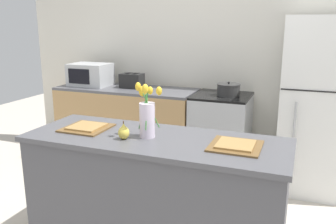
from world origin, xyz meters
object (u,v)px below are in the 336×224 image
object	(u,v)px
plate_setting_right	(236,145)
refrigerator	(317,107)
plate_setting_left	(87,127)
stove_range	(220,136)
microwave	(90,75)
toaster	(132,81)
pear_figurine	(124,132)
cooking_pot	(228,90)
flower_vase	(147,115)

from	to	relation	value
plate_setting_right	refrigerator	bearing A→B (deg)	72.45
plate_setting_left	plate_setting_right	xyz separation A→B (m)	(1.09, 0.00, 0.00)
stove_range	microwave	bearing A→B (deg)	-179.98
plate_setting_left	refrigerator	bearing A→B (deg)	44.87
refrigerator	plate_setting_left	size ratio (longest dim) A/B	5.48
refrigerator	toaster	size ratio (longest dim) A/B	6.21
pear_figurine	toaster	world-z (taller)	toaster
pear_figurine	cooking_pot	world-z (taller)	cooking_pot
toaster	microwave	distance (m)	0.55
pear_figurine	microwave	world-z (taller)	microwave
stove_range	refrigerator	size ratio (longest dim) A/B	0.53
stove_range	cooking_pot	size ratio (longest dim) A/B	3.74
cooking_pot	microwave	distance (m)	1.72
cooking_pot	flower_vase	bearing A→B (deg)	-98.05
stove_range	plate_setting_left	size ratio (longest dim) A/B	2.90
microwave	stove_range	bearing A→B (deg)	0.02
pear_figurine	toaster	bearing A→B (deg)	115.18
stove_range	plate_setting_right	xyz separation A→B (m)	(0.45, -1.59, 0.47)
toaster	flower_vase	bearing A→B (deg)	-60.08
flower_vase	stove_range	bearing A→B (deg)	84.63
plate_setting_right	toaster	bearing A→B (deg)	133.49
toaster	microwave	world-z (taller)	microwave
plate_setting_right	microwave	world-z (taller)	microwave
pear_figurine	plate_setting_right	xyz separation A→B (m)	(0.73, 0.11, -0.04)
flower_vase	refrigerator	bearing A→B (deg)	55.59
flower_vase	plate_setting_right	xyz separation A→B (m)	(0.60, 0.02, -0.14)
plate_setting_left	toaster	world-z (taller)	toaster
refrigerator	cooking_pot	distance (m)	0.88
stove_range	flower_vase	distance (m)	1.72
stove_range	plate_setting_left	world-z (taller)	plate_setting_left
stove_range	cooking_pot	world-z (taller)	cooking_pot
flower_vase	microwave	world-z (taller)	flower_vase
flower_vase	microwave	size ratio (longest dim) A/B	0.79
toaster	cooking_pot	world-z (taller)	toaster
pear_figurine	microwave	bearing A→B (deg)	128.77
plate_setting_right	stove_range	bearing A→B (deg)	105.72
refrigerator	pear_figurine	distance (m)	2.10
plate_setting_left	microwave	world-z (taller)	microwave
stove_range	cooking_pot	distance (m)	0.53
pear_figurine	cooking_pot	xyz separation A→B (m)	(0.35, 1.68, 0.02)
flower_vase	plate_setting_left	distance (m)	0.52
refrigerator	plate_setting_left	distance (m)	2.25
flower_vase	toaster	bearing A→B (deg)	119.92
stove_range	toaster	bearing A→B (deg)	177.82
plate_setting_left	toaster	distance (m)	1.69
refrigerator	microwave	xyz separation A→B (m)	(-2.60, -0.00, 0.18)
flower_vase	plate_setting_right	size ratio (longest dim) A/B	1.19
stove_range	pear_figurine	xyz separation A→B (m)	(-0.28, -1.70, 0.50)
flower_vase	cooking_pot	bearing A→B (deg)	81.95
plate_setting_right	toaster	world-z (taller)	toaster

